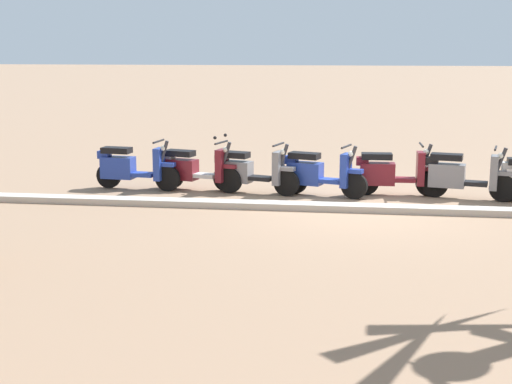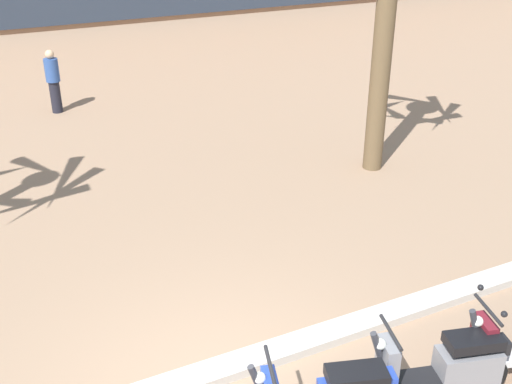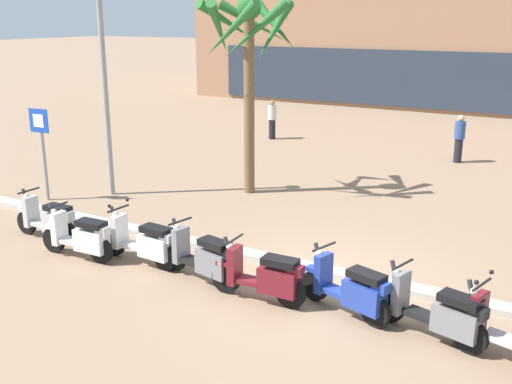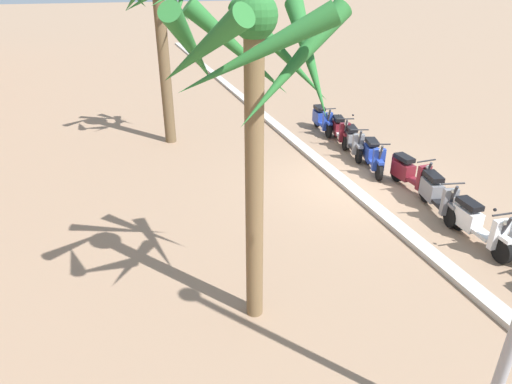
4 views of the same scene
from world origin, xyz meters
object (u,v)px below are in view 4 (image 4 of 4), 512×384
object	(u,v)px
scooter_grey_lead_nearest	(436,194)
scooter_grey_mid_front	(353,141)
palm_tree_mid_walkway	(160,18)
scooter_blue_mid_rear	(373,155)
scooter_maroon_second_in_line	(340,130)
palm_tree_by_mall_entrance	(254,83)
scooter_white_tail_end	(476,223)
scooter_maroon_gap_after_mid	(409,173)
scooter_blue_mid_centre	(322,119)

from	to	relation	value
scooter_grey_lead_nearest	scooter_grey_mid_front	world-z (taller)	same
palm_tree_mid_walkway	scooter_grey_mid_front	bearing A→B (deg)	-118.51
scooter_blue_mid_rear	scooter_grey_mid_front	bearing A→B (deg)	-3.86
scooter_maroon_second_in_line	palm_tree_mid_walkway	bearing A→B (deg)	72.03
scooter_grey_lead_nearest	scooter_maroon_second_in_line	distance (m)	5.33
palm_tree_by_mall_entrance	palm_tree_mid_walkway	size ratio (longest dim) A/B	0.94
scooter_blue_mid_rear	scooter_maroon_second_in_line	xyz separation A→B (m)	(2.55, -0.24, -0.01)
scooter_white_tail_end	scooter_grey_mid_front	bearing A→B (deg)	-1.20
scooter_maroon_gap_after_mid	scooter_maroon_second_in_line	world-z (taller)	scooter_maroon_second_in_line
scooter_white_tail_end	scooter_grey_mid_front	world-z (taller)	scooter_white_tail_end
scooter_white_tail_end	palm_tree_mid_walkway	size ratio (longest dim) A/B	0.34
scooter_maroon_gap_after_mid	scooter_grey_mid_front	xyz separation A→B (m)	(2.82, 0.15, -0.01)
scooter_grey_mid_front	palm_tree_mid_walkway	xyz separation A→B (m)	(3.00, 5.52, 3.64)
scooter_grey_lead_nearest	palm_tree_mid_walkway	bearing A→B (deg)	37.57
scooter_maroon_second_in_line	scooter_blue_mid_centre	xyz separation A→B (m)	(1.31, 0.08, 0.02)
scooter_white_tail_end	palm_tree_by_mall_entrance	distance (m)	6.43
scooter_white_tail_end	scooter_blue_mid_centre	distance (m)	8.09
scooter_blue_mid_rear	scooter_grey_mid_front	world-z (taller)	same
scooter_maroon_gap_after_mid	scooter_blue_mid_rear	world-z (taller)	same
scooter_blue_mid_rear	palm_tree_by_mall_entrance	size ratio (longest dim) A/B	0.33
scooter_grey_mid_front	scooter_white_tail_end	bearing A→B (deg)	178.80
scooter_maroon_gap_after_mid	scooter_blue_mid_rear	distance (m)	1.45
palm_tree_by_mall_entrance	scooter_maroon_gap_after_mid	bearing A→B (deg)	-57.74
scooter_white_tail_end	palm_tree_mid_walkway	xyz separation A→B (m)	(8.62, 5.40, 3.64)
scooter_maroon_second_in_line	scooter_blue_mid_rear	bearing A→B (deg)	174.62
scooter_maroon_second_in_line	palm_tree_by_mall_entrance	distance (m)	10.01
scooter_blue_mid_rear	scooter_grey_mid_front	distance (m)	1.40
palm_tree_by_mall_entrance	palm_tree_mid_walkway	distance (m)	9.35
scooter_maroon_second_in_line	palm_tree_by_mall_entrance	bearing A→B (deg)	143.37
scooter_grey_lead_nearest	palm_tree_by_mall_entrance	distance (m)	6.83
scooter_maroon_second_in_line	scooter_blue_mid_centre	world-z (taller)	scooter_maroon_second_in_line
scooter_grey_lead_nearest	scooter_blue_mid_rear	world-z (taller)	same
palm_tree_mid_walkway	palm_tree_by_mall_entrance	bearing A→B (deg)	-179.49
scooter_maroon_gap_after_mid	scooter_blue_mid_centre	size ratio (longest dim) A/B	0.96
scooter_grey_lead_nearest	scooter_maroon_gap_after_mid	world-z (taller)	same
scooter_grey_lead_nearest	scooter_blue_mid_rear	xyz separation A→B (m)	(2.77, 0.08, -0.01)
scooter_maroon_gap_after_mid	scooter_blue_mid_rear	bearing A→B (deg)	9.56
scooter_white_tail_end	scooter_blue_mid_centre	bearing A→B (deg)	-1.29
scooter_blue_mid_rear	scooter_blue_mid_centre	distance (m)	3.87
palm_tree_by_mall_entrance	scooter_grey_lead_nearest	bearing A→B (deg)	-68.05
scooter_blue_mid_rear	palm_tree_mid_walkway	bearing A→B (deg)	51.02
scooter_maroon_gap_after_mid	scooter_white_tail_end	bearing A→B (deg)	174.57
scooter_maroon_gap_after_mid	scooter_blue_mid_rear	xyz separation A→B (m)	(1.43, 0.24, 0.00)
scooter_maroon_gap_after_mid	scooter_maroon_second_in_line	distance (m)	3.99
scooter_white_tail_end	scooter_blue_mid_rear	bearing A→B (deg)	-0.33
scooter_grey_lead_nearest	scooter_grey_mid_front	xyz separation A→B (m)	(4.16, -0.01, -0.02)
scooter_blue_mid_rear	palm_tree_by_mall_entrance	world-z (taller)	palm_tree_by_mall_entrance
scooter_white_tail_end	scooter_maroon_gap_after_mid	distance (m)	2.81
scooter_blue_mid_rear	scooter_maroon_second_in_line	bearing A→B (deg)	-5.38
scooter_grey_lead_nearest	palm_tree_mid_walkway	world-z (taller)	palm_tree_mid_walkway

